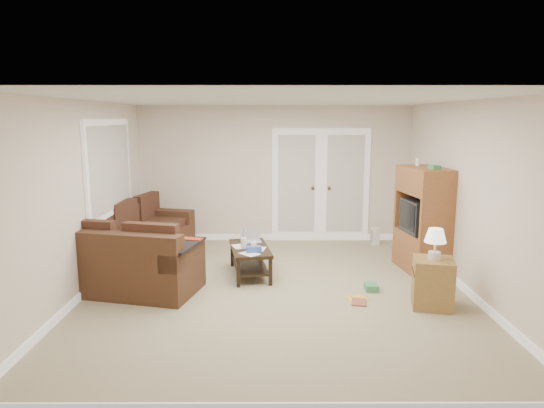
{
  "coord_description": "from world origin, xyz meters",
  "views": [
    {
      "loc": [
        -0.07,
        -6.17,
        2.28
      ],
      "look_at": [
        -0.06,
        0.44,
        1.1
      ],
      "focal_mm": 32.0,
      "sensor_mm": 36.0,
      "label": 1
    }
  ],
  "objects_px": {
    "sectional_sofa": "(134,251)",
    "coffee_table": "(250,259)",
    "tv_armoire": "(423,219)",
    "side_cabinet": "(433,279)"
  },
  "relations": [
    {
      "from": "sectional_sofa",
      "to": "coffee_table",
      "type": "xyz_separation_m",
      "value": [
        1.72,
        -0.06,
        -0.11
      ]
    },
    {
      "from": "tv_armoire",
      "to": "side_cabinet",
      "type": "relative_size",
      "value": 1.72
    },
    {
      "from": "side_cabinet",
      "to": "tv_armoire",
      "type": "bearing_deg",
      "value": 90.49
    },
    {
      "from": "sectional_sofa",
      "to": "tv_armoire",
      "type": "height_order",
      "value": "tv_armoire"
    },
    {
      "from": "sectional_sofa",
      "to": "coffee_table",
      "type": "bearing_deg",
      "value": 11.44
    },
    {
      "from": "sectional_sofa",
      "to": "coffee_table",
      "type": "distance_m",
      "value": 1.72
    },
    {
      "from": "sectional_sofa",
      "to": "side_cabinet",
      "type": "xyz_separation_m",
      "value": [
        3.99,
        -1.28,
        0.01
      ]
    },
    {
      "from": "sectional_sofa",
      "to": "side_cabinet",
      "type": "bearing_deg",
      "value": -4.43
    },
    {
      "from": "sectional_sofa",
      "to": "tv_armoire",
      "type": "bearing_deg",
      "value": 15.39
    },
    {
      "from": "sectional_sofa",
      "to": "tv_armoire",
      "type": "relative_size",
      "value": 1.9
    }
  ]
}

